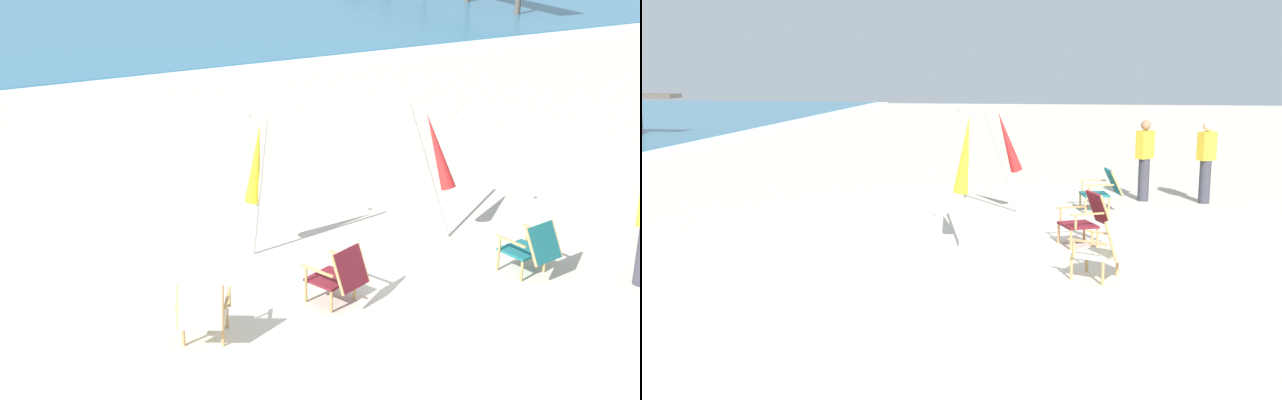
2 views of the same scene
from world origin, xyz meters
TOP-DOWN VIEW (x-y plane):
  - ground_plane at (0.00, 0.00)m, footprint 80.00×80.00m
  - surf_band at (0.00, 12.80)m, footprint 80.00×1.10m
  - beach_chair_mid_center at (2.39, -0.39)m, footprint 0.70×0.83m
  - beach_chair_back_left at (-0.36, 0.00)m, footprint 0.80×0.86m
  - beach_chair_front_right at (-2.24, -0.16)m, footprint 0.81×0.85m
  - umbrella_furled_yellow at (-0.73, 1.84)m, footprint 0.40×0.43m
  - umbrella_furled_red at (1.96, 1.39)m, footprint 0.56×0.75m

SIDE VIEW (x-z plane):
  - ground_plane at x=0.00m, z-range 0.00..0.00m
  - surf_band at x=0.00m, z-range 0.00..0.06m
  - beach_chair_mid_center at x=2.39m, z-range 0.03..0.82m
  - beach_chair_back_left at x=-0.36m, z-range 0.02..0.84m
  - beach_chair_front_right at x=-2.24m, z-range 0.02..0.84m
  - umbrella_furled_red at x=1.96m, z-range 0.31..2.31m
  - umbrella_furled_yellow at x=-0.73m, z-range 0.33..2.44m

